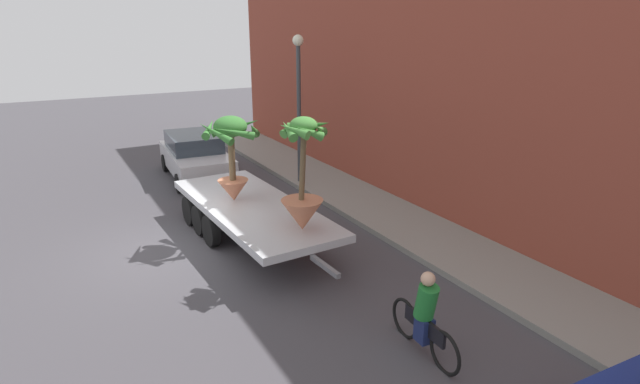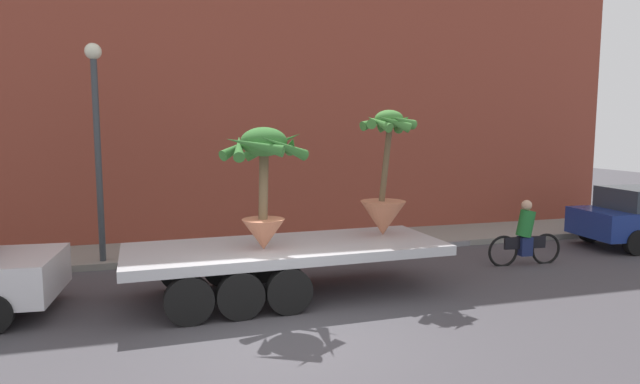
{
  "view_description": "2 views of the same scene",
  "coord_description": "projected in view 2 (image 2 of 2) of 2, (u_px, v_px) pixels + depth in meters",
  "views": [
    {
      "loc": [
        11.7,
        -2.26,
        5.32
      ],
      "look_at": [
        2.19,
        3.09,
        1.66
      ],
      "focal_mm": 28.36,
      "sensor_mm": 36.0,
      "label": 1
    },
    {
      "loc": [
        -1.77,
        -7.76,
        3.19
      ],
      "look_at": [
        1.3,
        2.92,
        1.85
      ],
      "focal_mm": 30.79,
      "sensor_mm": 36.0,
      "label": 2
    }
  ],
  "objects": [
    {
      "name": "potted_palm_rear",
      "position": [
        385.0,
        185.0,
        11.09
      ],
      "size": [
        1.12,
        1.14,
        2.53
      ],
      "color": "#C17251",
      "rests_on": "flatbed_trailer"
    },
    {
      "name": "cyclist",
      "position": [
        525.0,
        236.0,
        12.61
      ],
      "size": [
        1.84,
        0.37,
        1.54
      ],
      "color": "black",
      "rests_on": "ground"
    },
    {
      "name": "sidewalk",
      "position": [
        237.0,
        248.0,
        14.08
      ],
      "size": [
        24.0,
        2.2,
        0.15
      ],
      "primitive_type": "cube",
      "color": "gray",
      "rests_on": "ground"
    },
    {
      "name": "building_facade",
      "position": [
        226.0,
        71.0,
        15.15
      ],
      "size": [
        24.0,
        1.2,
        9.42
      ],
      "primitive_type": "cube",
      "color": "brown",
      "rests_on": "ground"
    },
    {
      "name": "ground_plane",
      "position": [
        291.0,
        339.0,
        8.27
      ],
      "size": [
        60.0,
        60.0,
        0.0
      ],
      "primitive_type": "plane",
      "color": "#423F44"
    },
    {
      "name": "street_lamp",
      "position": [
        97.0,
        124.0,
        12.08
      ],
      "size": [
        0.36,
        0.36,
        4.83
      ],
      "color": "#383D42",
      "rests_on": "sidewalk"
    },
    {
      "name": "flatbed_trailer",
      "position": [
        273.0,
        257.0,
        10.23
      ],
      "size": [
        6.97,
        2.45,
        0.98
      ],
      "color": "#B7BABF",
      "rests_on": "ground"
    },
    {
      "name": "potted_palm_middle",
      "position": [
        264.0,
        176.0,
        9.73
      ],
      "size": [
        1.61,
        1.66,
        2.19
      ],
      "color": "#C17251",
      "rests_on": "flatbed_trailer"
    }
  ]
}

